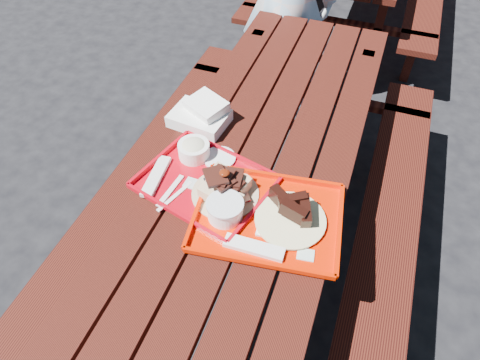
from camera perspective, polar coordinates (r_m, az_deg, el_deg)
The scene contains 5 objects.
ground at distance 2.26m, azimuth 1.33°, elevation -11.25°, with size 60.00×60.00×0.00m, color black.
picnic_table_near at distance 1.81m, azimuth 1.63°, elevation -2.17°, with size 1.41×2.40×0.75m.
near_tray at distance 1.58m, azimuth -4.25°, elevation 0.59°, with size 0.53×0.46×0.15m.
far_tray at distance 1.47m, azimuth 3.35°, elevation -4.96°, with size 0.55×0.46×0.08m.
white_cloth at distance 1.83m, azimuth -5.16°, elevation 8.66°, with size 0.25×0.22×0.10m.
Camera 1 is at (0.35, -1.10, 1.95)m, focal length 32.00 mm.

